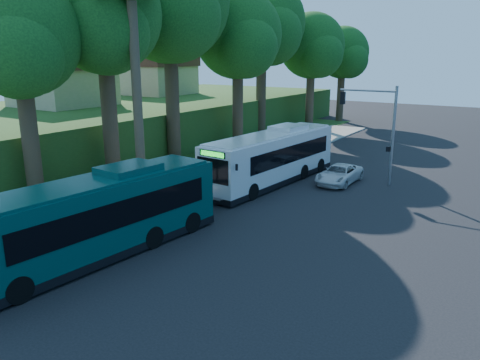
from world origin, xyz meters
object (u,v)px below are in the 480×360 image
Objects in this scene: bus_shelter at (137,176)px; teal_bus at (95,217)px; pickup at (339,174)px; white_bus at (273,157)px.

teal_bus reaches higher than bus_shelter.
pickup is at bearing 52.27° from bus_shelter.
white_bus reaches higher than bus_shelter.
teal_bus is (-0.52, -15.79, 0.00)m from white_bus.
pickup is (4.17, 2.44, -1.26)m from white_bus.
pickup is at bearing 34.67° from white_bus.
teal_bus is at bearing -87.60° from white_bus.
pickup is at bearing 81.10° from teal_bus.
bus_shelter is 0.67× the size of pickup.
teal_bus reaches higher than pickup.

